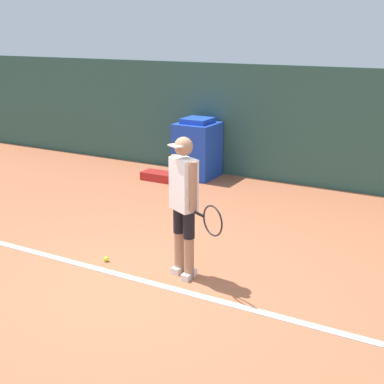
% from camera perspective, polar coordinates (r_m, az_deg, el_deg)
% --- Properties ---
extents(ground_plane, '(24.00, 24.00, 0.00)m').
position_cam_1_polar(ground_plane, '(6.48, -5.40, -9.63)').
color(ground_plane, '#B76642').
extents(back_wall, '(24.00, 0.10, 2.25)m').
position_cam_1_polar(back_wall, '(10.45, 10.16, 7.01)').
color(back_wall, '#2D564C').
rests_on(back_wall, ground_plane).
extents(court_baseline, '(21.60, 0.10, 0.01)m').
position_cam_1_polar(court_baseline, '(6.51, -5.21, -9.45)').
color(court_baseline, white).
rests_on(court_baseline, ground_plane).
extents(tennis_player, '(0.90, 0.52, 1.72)m').
position_cam_1_polar(tennis_player, '(6.28, -0.81, -0.95)').
color(tennis_player, '#A37556').
rests_on(tennis_player, ground_plane).
extents(tennis_ball, '(0.07, 0.07, 0.07)m').
position_cam_1_polar(tennis_ball, '(7.08, -9.14, -7.07)').
color(tennis_ball, '#D1E533').
rests_on(tennis_ball, ground_plane).
extents(covered_chair, '(0.77, 0.78, 1.20)m').
position_cam_1_polar(covered_chair, '(10.78, 0.58, 4.62)').
color(covered_chair, blue).
rests_on(covered_chair, ground_plane).
extents(equipment_bag, '(0.85, 0.36, 0.16)m').
position_cam_1_polar(equipment_bag, '(10.61, -3.14, 1.64)').
color(equipment_bag, '#B2231E').
rests_on(equipment_bag, ground_plane).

